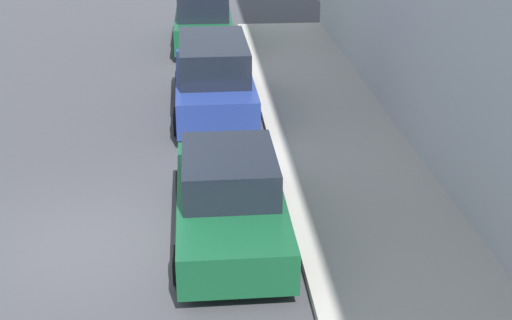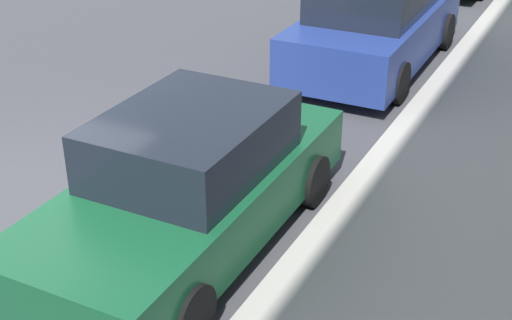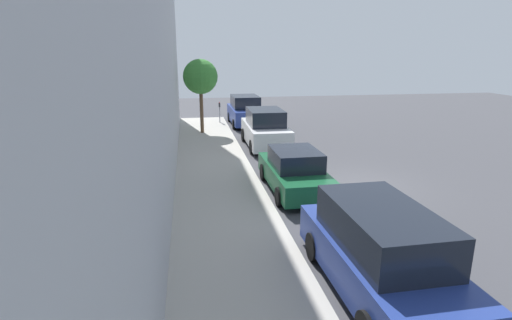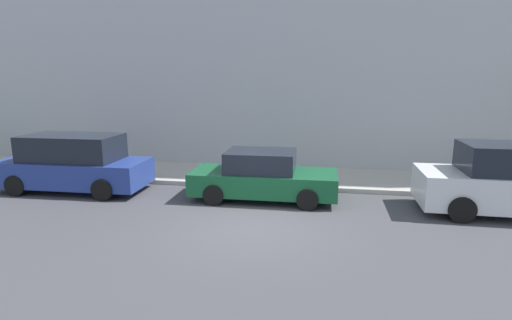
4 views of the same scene
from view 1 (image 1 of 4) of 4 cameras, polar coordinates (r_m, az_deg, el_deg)
The scene contains 5 objects.
ground_plane at distance 12.67m, azimuth -13.00°, elevation -6.61°, with size 60.00×60.00×0.00m, color #424247.
sidewalk at distance 12.88m, azimuth 10.01°, elevation -5.43°, with size 3.16×32.00×0.15m.
parked_sedan_third at distance 12.30m, azimuth -2.12°, elevation -3.09°, with size 1.92×4.51×1.54m.
parked_minivan_fourth at distance 18.21m, azimuth -3.40°, elevation 6.54°, with size 2.02×4.92×1.90m.
parked_minivan_fifth at distance 25.04m, azimuth -4.23°, elevation 11.26°, with size 2.02×4.92×1.90m.
Camera 1 is at (1.92, -10.86, 6.25)m, focal length 50.00 mm.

